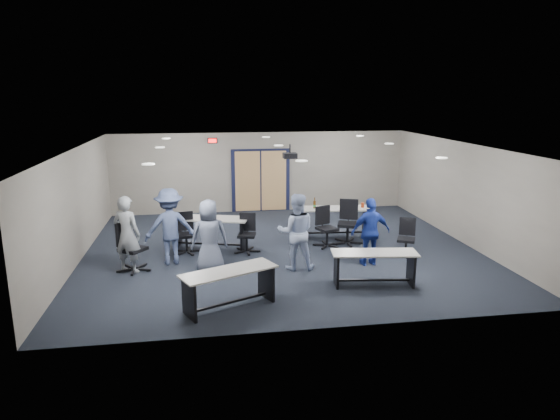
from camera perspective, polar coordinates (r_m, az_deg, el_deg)
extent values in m
plane|color=black|center=(13.06, 0.19, -4.57)|extent=(10.00, 10.00, 0.00)
cube|color=gray|center=(17.09, -2.24, 4.35)|extent=(10.00, 0.04, 2.70)
cube|color=gray|center=(8.45, 5.12, -5.10)|extent=(10.00, 0.04, 2.70)
cube|color=gray|center=(12.91, -22.29, 0.40)|extent=(0.04, 9.00, 2.70)
cube|color=gray|center=(14.37, 20.29, 1.81)|extent=(0.04, 9.00, 2.70)
cube|color=white|center=(12.50, 0.19, 7.29)|extent=(10.00, 9.00, 0.04)
cube|color=black|center=(17.11, -2.22, 3.34)|extent=(2.00, 0.06, 2.20)
cube|color=tan|center=(17.05, -3.72, 3.28)|extent=(0.85, 0.04, 2.05)
cube|color=tan|center=(17.15, -0.72, 3.37)|extent=(0.85, 0.04, 2.05)
cube|color=black|center=(16.79, -7.73, 7.86)|extent=(0.32, 0.05, 0.18)
cube|color=#FF0C0C|center=(16.76, -7.73, 7.85)|extent=(0.26, 0.02, 0.12)
cylinder|color=black|center=(13.05, 1.15, 7.02)|extent=(0.04, 0.04, 0.24)
cube|color=black|center=(13.07, 1.15, 6.23)|extent=(0.35, 0.30, 0.14)
cylinder|color=black|center=(12.92, 1.26, 6.15)|extent=(0.08, 0.03, 0.08)
cube|color=#B3AFA9|center=(9.49, -5.86, -6.96)|extent=(1.94, 1.33, 0.03)
cube|color=black|center=(9.31, -10.35, -10.02)|extent=(0.28, 0.54, 0.72)
cube|color=black|center=(10.00, -1.60, -8.10)|extent=(0.28, 0.54, 0.72)
cube|color=black|center=(9.73, -5.77, -10.45)|extent=(1.52, 0.73, 0.04)
cube|color=#B3AFA9|center=(10.73, 10.75, -4.83)|extent=(1.86, 0.84, 0.03)
cube|color=black|center=(10.72, 6.46, -6.76)|extent=(0.12, 0.55, 0.70)
cube|color=black|center=(11.04, 14.75, -6.52)|extent=(0.12, 0.55, 0.70)
cube|color=black|center=(10.94, 10.61, -7.88)|extent=(1.59, 0.27, 0.04)
cube|color=#B3AFA9|center=(13.13, -8.06, -0.96)|extent=(2.13, 1.23, 0.03)
cube|color=black|center=(13.51, -11.68, -2.51)|extent=(0.23, 0.61, 0.79)
cube|color=black|center=(13.03, -4.19, -2.84)|extent=(0.23, 0.61, 0.79)
cube|color=black|center=(13.32, -7.96, -3.84)|extent=(1.74, 0.57, 0.04)
cube|color=#B3AFA9|center=(14.14, 6.26, 0.17)|extent=(2.11, 0.87, 0.03)
cube|color=black|center=(14.11, 2.56, -1.53)|extent=(0.11, 0.63, 0.80)
cube|color=black|center=(14.42, 9.79, -1.38)|extent=(0.11, 0.63, 0.80)
cube|color=black|center=(14.31, 6.19, -2.57)|extent=(1.82, 0.22, 0.05)
cylinder|color=#AC3817|center=(14.28, 9.42, 0.55)|extent=(0.09, 0.09, 0.14)
imported|color=#939AA1|center=(11.75, -17.09, -2.68)|extent=(0.77, 0.67, 1.78)
imported|color=slate|center=(11.31, -8.08, -3.05)|extent=(0.87, 0.61, 1.70)
imported|color=#AFC0E8|center=(11.46, 1.86, -2.49)|extent=(0.94, 0.77, 1.78)
imported|color=navy|center=(11.94, 10.31, -2.47)|extent=(0.97, 0.45, 1.62)
imported|color=#45547D|center=(12.09, -12.47, -1.85)|extent=(1.28, 0.86, 1.83)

